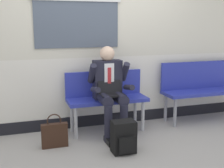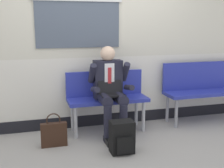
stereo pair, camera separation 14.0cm
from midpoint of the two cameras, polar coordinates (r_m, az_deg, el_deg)
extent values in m
plane|color=#9E9991|center=(4.08, 0.04, -10.96)|extent=(18.00, 18.00, 0.00)
cube|color=silver|center=(4.60, -2.93, -0.25)|extent=(5.95, 0.12, 0.89)
cube|color=black|center=(4.74, -2.86, -6.58)|extent=(5.95, 0.14, 0.18)
cube|color=#28339E|center=(4.31, -1.83, -3.04)|extent=(1.16, 0.42, 0.05)
cube|color=#28339E|center=(4.43, -2.50, 0.15)|extent=(1.16, 0.04, 0.37)
cylinder|color=#B7B7BC|center=(4.13, -7.95, -7.44)|extent=(0.05, 0.05, 0.45)
cylinder|color=#B7B7BC|center=(4.41, -8.65, -6.21)|extent=(0.05, 0.05, 0.45)
cylinder|color=#B7B7BC|center=(4.40, 5.04, -6.16)|extent=(0.05, 0.05, 0.45)
cylinder|color=#B7B7BC|center=(4.67, 3.59, -5.10)|extent=(0.05, 0.05, 0.45)
cube|color=#28339E|center=(5.00, 16.54, -1.44)|extent=(1.38, 0.42, 0.05)
cube|color=#28339E|center=(5.10, 15.56, 1.71)|extent=(1.38, 0.04, 0.45)
cylinder|color=gray|center=(4.63, 11.17, -5.44)|extent=(0.05, 0.05, 0.45)
cylinder|color=gray|center=(4.88, 9.46, -4.48)|extent=(0.05, 0.05, 0.45)
cylinder|color=#1E1E2D|center=(4.06, -2.50, -2.92)|extent=(0.15, 0.40, 0.15)
cylinder|color=#1E1E2D|center=(3.97, -1.72, -7.72)|extent=(0.11, 0.11, 0.50)
cube|color=black|center=(4.00, -1.45, -10.92)|extent=(0.10, 0.26, 0.07)
cylinder|color=#1E1E2D|center=(4.13, 0.45, -2.68)|extent=(0.15, 0.40, 0.15)
cylinder|color=#1E1E2D|center=(4.04, 1.30, -7.40)|extent=(0.11, 0.11, 0.50)
cube|color=black|center=(4.06, 1.57, -10.55)|extent=(0.10, 0.26, 0.07)
cube|color=#1E1E2D|center=(4.24, -1.86, 0.89)|extent=(0.40, 0.18, 0.55)
cube|color=silver|center=(4.14, -1.50, 1.33)|extent=(0.14, 0.01, 0.39)
cube|color=#B22328|center=(4.14, -1.47, 0.91)|extent=(0.05, 0.01, 0.33)
sphere|color=beige|center=(4.19, -1.89, 5.86)|extent=(0.21, 0.21, 0.21)
cylinder|color=#1E1E2D|center=(4.09, -4.82, 2.03)|extent=(0.09, 0.25, 0.30)
cylinder|color=#1E1E2D|center=(3.97, -4.21, -1.10)|extent=(0.08, 0.27, 0.12)
cylinder|color=#1E1E2D|center=(4.23, 1.52, 2.37)|extent=(0.09, 0.25, 0.30)
cylinder|color=#1E1E2D|center=(4.11, 2.30, -0.64)|extent=(0.08, 0.27, 0.12)
cube|color=black|center=(4.05, -0.89, -2.14)|extent=(0.33, 0.22, 0.02)
cube|color=black|center=(4.15, -1.43, -0.26)|extent=(0.33, 0.08, 0.21)
cube|color=black|center=(3.69, 1.11, -10.12)|extent=(0.29, 0.20, 0.40)
cube|color=black|center=(3.61, 1.74, -11.67)|extent=(0.20, 0.04, 0.20)
cube|color=#331E14|center=(3.93, -12.00, -9.66)|extent=(0.33, 0.08, 0.31)
torus|color=#331E14|center=(3.87, -12.12, -6.93)|extent=(0.18, 0.02, 0.18)
camera|label=1|loc=(0.07, -90.99, -0.20)|focal=47.53mm
camera|label=2|loc=(0.07, 89.01, 0.20)|focal=47.53mm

